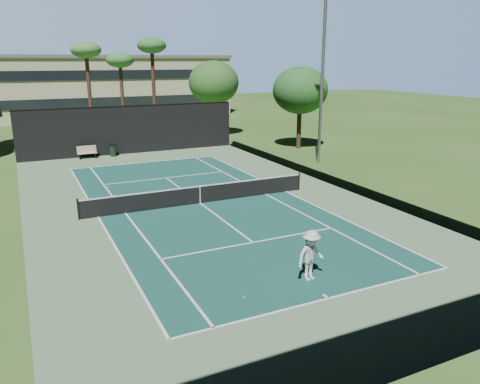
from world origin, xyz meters
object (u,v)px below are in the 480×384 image
(tennis_ball_b, at_px, (157,201))
(park_bench, at_px, (87,152))
(tennis_net, at_px, (200,194))
(tennis_ball_c, at_px, (212,192))
(trash_bin, at_px, (113,151))
(tennis_ball_a, at_px, (244,297))
(player, at_px, (311,255))
(tennis_ball_d, at_px, (109,187))

(tennis_ball_b, height_order, park_bench, park_bench)
(tennis_net, distance_m, tennis_ball_b, 2.54)
(park_bench, bearing_deg, tennis_net, -76.14)
(tennis_ball_c, distance_m, trash_bin, 13.95)
(tennis_ball_a, distance_m, tennis_ball_c, 13.10)
(tennis_net, xyz_separation_m, trash_bin, (-1.74, 15.40, -0.08))
(tennis_net, relative_size, player, 6.89)
(player, distance_m, trash_bin, 25.88)
(tennis_ball_c, bearing_deg, player, -95.66)
(tennis_ball_c, bearing_deg, tennis_ball_b, -172.32)
(tennis_net, height_order, tennis_ball_c, tennis_net)
(tennis_ball_a, distance_m, tennis_ball_b, 12.00)
(tennis_ball_a, bearing_deg, tennis_ball_b, 87.93)
(tennis_ball_c, relative_size, tennis_ball_d, 0.92)
(tennis_net, xyz_separation_m, park_bench, (-3.81, 15.43, -0.01))
(tennis_net, height_order, tennis_ball_d, tennis_net)
(tennis_ball_b, distance_m, park_bench, 14.20)
(tennis_ball_a, bearing_deg, player, 4.97)
(tennis_ball_a, height_order, park_bench, park_bench)
(park_bench, bearing_deg, trash_bin, -0.90)
(tennis_ball_a, xyz_separation_m, tennis_ball_d, (-1.43, 16.21, 0.00))
(tennis_ball_c, bearing_deg, tennis_ball_d, 145.41)
(tennis_ball_b, height_order, tennis_ball_d, tennis_ball_b)
(tennis_ball_d, bearing_deg, tennis_ball_c, -34.59)
(player, xyz_separation_m, tennis_ball_d, (-4.21, 15.97, -0.90))
(tennis_net, height_order, tennis_ball_a, tennis_net)
(tennis_ball_c, height_order, tennis_ball_d, tennis_ball_d)
(tennis_net, bearing_deg, tennis_ball_b, 147.10)
(tennis_ball_b, bearing_deg, park_bench, 96.95)
(tennis_ball_a, relative_size, park_bench, 0.04)
(tennis_ball_d, bearing_deg, tennis_net, -54.64)
(tennis_net, distance_m, tennis_ball_d, 6.85)
(player, height_order, tennis_ball_b, player)
(tennis_ball_b, relative_size, trash_bin, 0.08)
(tennis_ball_a, relative_size, tennis_ball_d, 0.94)
(tennis_ball_c, relative_size, trash_bin, 0.07)
(player, distance_m, tennis_ball_b, 12.02)
(tennis_ball_b, xyz_separation_m, trash_bin, (0.35, 14.05, 0.44))
(tennis_ball_b, relative_size, tennis_ball_c, 1.11)
(tennis_ball_c, xyz_separation_m, trash_bin, (-3.21, 13.57, 0.45))
(tennis_net, xyz_separation_m, tennis_ball_b, (-2.09, 1.35, -0.52))
(trash_bin, bearing_deg, player, -85.58)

